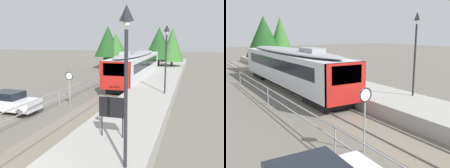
% 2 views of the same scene
% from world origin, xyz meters
% --- Properties ---
extents(ground_plane, '(160.00, 160.00, 0.00)m').
position_xyz_m(ground_plane, '(-3.00, 22.00, 0.00)').
color(ground_plane, '#6B665B').
extents(track_rails, '(3.20, 60.00, 0.14)m').
position_xyz_m(track_rails, '(0.00, 22.00, 0.03)').
color(track_rails, slate).
rests_on(track_rails, ground).
extents(commuter_train, '(2.82, 18.30, 3.74)m').
position_xyz_m(commuter_train, '(0.00, 25.07, 2.14)').
color(commuter_train, silver).
rests_on(commuter_train, track_rails).
extents(station_platform, '(3.90, 60.00, 0.90)m').
position_xyz_m(station_platform, '(3.25, 22.00, 0.45)').
color(station_platform, '#A8A59E').
rests_on(station_platform, ground).
extents(platform_lamp_near_end, '(0.34, 0.34, 5.35)m').
position_xyz_m(platform_lamp_near_end, '(4.52, 2.38, 4.62)').
color(platform_lamp_near_end, '#232328').
rests_on(platform_lamp_near_end, station_platform).
extents(platform_lamp_mid_platform, '(0.34, 0.34, 5.35)m').
position_xyz_m(platform_lamp_mid_platform, '(4.52, 14.96, 4.62)').
color(platform_lamp_mid_platform, '#232328').
rests_on(platform_lamp_mid_platform, station_platform).
extents(platform_notice_board, '(1.20, 0.08, 1.80)m').
position_xyz_m(platform_notice_board, '(3.27, 4.90, 2.19)').
color(platform_notice_board, '#232328').
rests_on(platform_notice_board, station_platform).
extents(speed_limit_sign, '(0.61, 0.10, 2.81)m').
position_xyz_m(speed_limit_sign, '(-2.15, 11.53, 2.12)').
color(speed_limit_sign, '#9EA0A5').
rests_on(speed_limit_sign, ground).
extents(carpark_fence, '(0.06, 36.06, 1.25)m').
position_xyz_m(carpark_fence, '(-3.30, 12.00, 0.91)').
color(carpark_fence, '#9EA0A5').
rests_on(carpark_fence, ground).
extents(parked_hatchback_white, '(4.04, 1.85, 1.53)m').
position_xyz_m(parked_hatchback_white, '(-5.66, 9.28, 0.79)').
color(parked_hatchback_white, white).
rests_on(parked_hatchback_white, ground).
extents(tree_behind_carpark, '(3.66, 3.66, 6.97)m').
position_xyz_m(tree_behind_carpark, '(3.34, 36.43, 4.32)').
color(tree_behind_carpark, brown).
rests_on(tree_behind_carpark, ground).
extents(tree_behind_station_far, '(4.68, 4.68, 7.02)m').
position_xyz_m(tree_behind_station_far, '(1.24, 36.61, 4.49)').
color(tree_behind_station_far, brown).
rests_on(tree_behind_station_far, ground).
extents(tree_distant_left, '(4.62, 4.62, 6.08)m').
position_xyz_m(tree_distant_left, '(-6.25, 37.64, 3.85)').
color(tree_distant_left, brown).
rests_on(tree_distant_left, ground).
extents(tree_distant_centre, '(4.68, 4.68, 7.38)m').
position_xyz_m(tree_distant_centre, '(-7.62, 37.31, 4.76)').
color(tree_distant_centre, brown).
rests_on(tree_distant_centre, ground).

